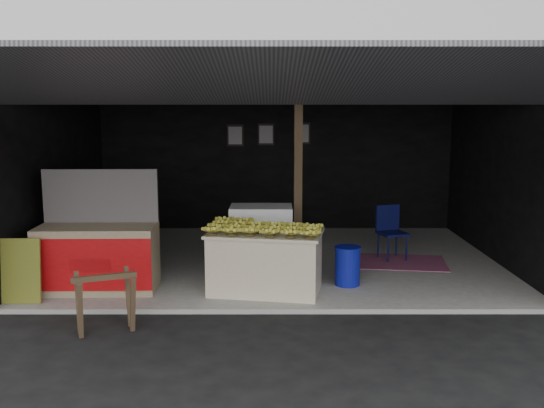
{
  "coord_description": "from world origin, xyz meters",
  "views": [
    {
      "loc": [
        -0.09,
        -6.97,
        2.46
      ],
      "look_at": [
        -0.09,
        1.51,
        1.1
      ],
      "focal_mm": 40.0,
      "sensor_mm": 36.0,
      "label": 1
    }
  ],
  "objects_px": {
    "water_barrel": "(347,267)",
    "white_crate": "(261,240)",
    "sawhorse": "(105,296)",
    "neighbor_stall": "(98,255)",
    "plastic_chair": "(390,227)",
    "banana_table": "(266,261)"
  },
  "relations": [
    {
      "from": "neighbor_stall",
      "to": "plastic_chair",
      "type": "bearing_deg",
      "value": 20.89
    },
    {
      "from": "banana_table",
      "to": "neighbor_stall",
      "type": "bearing_deg",
      "value": -171.89
    },
    {
      "from": "sawhorse",
      "to": "water_barrel",
      "type": "bearing_deg",
      "value": 8.09
    },
    {
      "from": "neighbor_stall",
      "to": "water_barrel",
      "type": "distance_m",
      "value": 3.34
    },
    {
      "from": "white_crate",
      "to": "neighbor_stall",
      "type": "distance_m",
      "value": 2.3
    },
    {
      "from": "plastic_chair",
      "to": "water_barrel",
      "type": "bearing_deg",
      "value": -137.89
    },
    {
      "from": "sawhorse",
      "to": "water_barrel",
      "type": "relative_size",
      "value": 1.53
    },
    {
      "from": "neighbor_stall",
      "to": "sawhorse",
      "type": "bearing_deg",
      "value": -72.5
    },
    {
      "from": "neighbor_stall",
      "to": "sawhorse",
      "type": "height_order",
      "value": "neighbor_stall"
    },
    {
      "from": "water_barrel",
      "to": "plastic_chair",
      "type": "height_order",
      "value": "plastic_chair"
    },
    {
      "from": "banana_table",
      "to": "water_barrel",
      "type": "distance_m",
      "value": 1.16
    },
    {
      "from": "neighbor_stall",
      "to": "sawhorse",
      "type": "xyz_separation_m",
      "value": [
        0.48,
        -1.41,
        -0.12
      ]
    },
    {
      "from": "banana_table",
      "to": "white_crate",
      "type": "xyz_separation_m",
      "value": [
        -0.07,
        0.9,
        0.09
      ]
    },
    {
      "from": "water_barrel",
      "to": "white_crate",
      "type": "bearing_deg",
      "value": 152.98
    },
    {
      "from": "sawhorse",
      "to": "plastic_chair",
      "type": "xyz_separation_m",
      "value": [
        3.71,
        3.1,
        0.14
      ]
    },
    {
      "from": "sawhorse",
      "to": "banana_table",
      "type": "bearing_deg",
      "value": 15.93
    },
    {
      "from": "banana_table",
      "to": "white_crate",
      "type": "height_order",
      "value": "white_crate"
    },
    {
      "from": "white_crate",
      "to": "water_barrel",
      "type": "bearing_deg",
      "value": -26.46
    },
    {
      "from": "neighbor_stall",
      "to": "sawhorse",
      "type": "distance_m",
      "value": 1.49
    },
    {
      "from": "banana_table",
      "to": "neighbor_stall",
      "type": "relative_size",
      "value": 1.01
    },
    {
      "from": "neighbor_stall",
      "to": "water_barrel",
      "type": "xyz_separation_m",
      "value": [
        3.33,
        0.22,
        -0.23
      ]
    },
    {
      "from": "white_crate",
      "to": "water_barrel",
      "type": "xyz_separation_m",
      "value": [
        1.18,
        -0.6,
        -0.24
      ]
    }
  ]
}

